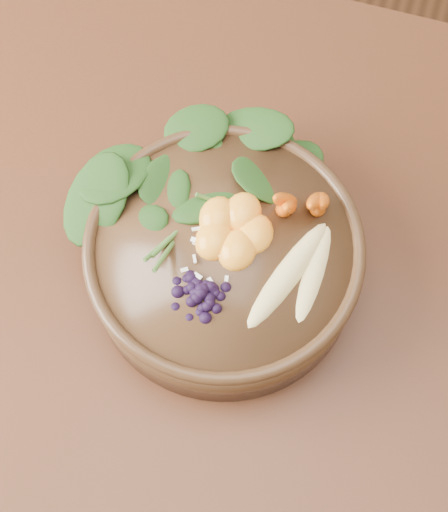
# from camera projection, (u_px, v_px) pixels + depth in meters

# --- Properties ---
(ground) EXTENTS (4.00, 4.00, 0.00)m
(ground) POSITION_uv_depth(u_px,v_px,m) (316.00, 456.00, 1.43)
(ground) COLOR #381E0F
(ground) RESTS_ON ground
(dining_table) EXTENTS (1.60, 0.90, 0.75)m
(dining_table) POSITION_uv_depth(u_px,v_px,m) (383.00, 374.00, 0.83)
(dining_table) COLOR #331C0C
(dining_table) RESTS_ON ground
(stoneware_bowl) EXTENTS (0.32, 0.32, 0.08)m
(stoneware_bowl) POSITION_uv_depth(u_px,v_px,m) (224.00, 260.00, 0.74)
(stoneware_bowl) COLOR #4C301B
(stoneware_bowl) RESTS_ON dining_table
(kale_heap) EXTENTS (0.21, 0.19, 0.04)m
(kale_heap) POSITION_uv_depth(u_px,v_px,m) (209.00, 172.00, 0.72)
(kale_heap) COLOR #204316
(kale_heap) RESTS_ON stoneware_bowl
(carrot_cluster) EXTENTS (0.07, 0.07, 0.08)m
(carrot_cluster) POSITION_uv_depth(u_px,v_px,m) (304.00, 184.00, 0.69)
(carrot_cluster) COLOR orange
(carrot_cluster) RESTS_ON stoneware_bowl
(banana_halves) EXTENTS (0.07, 0.16, 0.03)m
(banana_halves) POSITION_uv_depth(u_px,v_px,m) (302.00, 268.00, 0.68)
(banana_halves) COLOR #E0CC84
(banana_halves) RESTS_ON stoneware_bowl
(mandarin_cluster) EXTENTS (0.09, 0.10, 0.03)m
(mandarin_cluster) POSITION_uv_depth(u_px,v_px,m) (233.00, 224.00, 0.70)
(mandarin_cluster) COLOR orange
(mandarin_cluster) RESTS_ON stoneware_bowl
(blueberry_pile) EXTENTS (0.14, 0.11, 0.04)m
(blueberry_pile) POSITION_uv_depth(u_px,v_px,m) (200.00, 288.00, 0.67)
(blueberry_pile) COLOR black
(blueberry_pile) RESTS_ON stoneware_bowl
(coconut_flakes) EXTENTS (0.10, 0.08, 0.01)m
(coconut_flakes) POSITION_uv_depth(u_px,v_px,m) (217.00, 260.00, 0.70)
(coconut_flakes) COLOR white
(coconut_flakes) RESTS_ON stoneware_bowl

